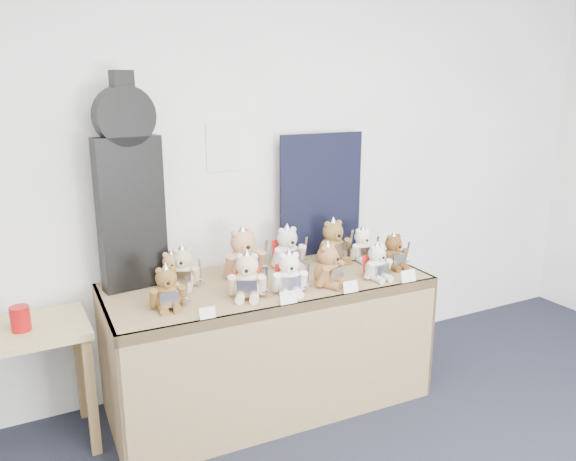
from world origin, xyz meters
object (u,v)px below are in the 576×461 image
teddy_front_far_left (167,290)px  teddy_front_end (394,253)px  teddy_back_centre_left (244,256)px  teddy_front_left (247,278)px  teddy_front_right (328,267)px  side_table (2,354)px  teddy_front_centre (289,275)px  red_cup (20,319)px  teddy_front_far_right (377,263)px  teddy_back_right (333,243)px  guitar_case (129,186)px  teddy_back_centre_right (288,249)px  teddy_back_far_left (172,271)px  teddy_back_end (363,246)px  display_table (273,312)px

teddy_front_far_left → teddy_front_end: bearing=4.9°
teddy_back_centre_left → teddy_front_left: bearing=-108.7°
teddy_front_right → teddy_front_end: size_ratio=1.13×
side_table → teddy_front_centre: 1.53m
red_cup → teddy_front_end: teddy_front_end is taller
teddy_front_right → teddy_front_far_right: (0.31, -0.04, -0.02)m
teddy_front_end → teddy_back_centre_left: teddy_back_centre_left is taller
teddy_front_right → teddy_back_centre_left: 0.51m
teddy_front_centre → teddy_back_right: size_ratio=0.86×
guitar_case → teddy_back_centre_right: 1.04m
teddy_back_centre_right → teddy_back_far_left: (-0.74, -0.01, -0.02)m
teddy_front_far_left → teddy_back_end: bearing=13.9°
side_table → teddy_back_centre_left: 1.37m
teddy_back_centre_left → teddy_back_end: 0.82m
guitar_case → red_cup: guitar_case is taller
guitar_case → teddy_back_right: 1.33m
red_cup → teddy_front_far_right: size_ratio=0.53×
guitar_case → teddy_front_end: (1.52, -0.40, -0.48)m
teddy_back_right → red_cup: bearing=-179.8°
teddy_front_far_left → teddy_front_end: (1.44, -0.00, -0.00)m
red_cup → teddy_front_end: 2.15m
side_table → teddy_front_left: bearing=-15.8°
red_cup → teddy_front_centre: teddy_front_centre is taller
guitar_case → teddy_front_far_left: (0.07, -0.40, -0.48)m
teddy_back_right → teddy_back_far_left: (-1.06, 0.01, -0.03)m
display_table → teddy_back_far_left: teddy_back_far_left is taller
display_table → teddy_back_centre_right: bearing=49.7°
side_table → teddy_back_centre_right: (1.64, 0.02, 0.32)m
teddy_front_far_left → teddy_back_far_left: teddy_front_far_left is taller
teddy_front_centre → teddy_front_far_right: 0.57m
guitar_case → teddy_back_centre_left: (0.61, -0.14, -0.45)m
teddy_front_left → teddy_front_far_left: bearing=-161.0°
teddy_front_end → teddy_back_centre_right: bearing=148.9°
side_table → teddy_back_centre_right: teddy_back_centre_right is taller
teddy_back_centre_right → teddy_back_far_left: teddy_back_centre_right is taller
guitar_case → side_table: bearing=-178.8°
teddy_front_far_right → teddy_front_right: bearing=168.5°
guitar_case → teddy_front_far_right: 1.48m
guitar_case → teddy_back_far_left: size_ratio=4.98×
teddy_front_far_left → red_cup: bearing=164.9°
red_cup → teddy_back_end: (2.04, -0.04, 0.12)m
teddy_front_end → teddy_front_right: bearing=-174.1°
teddy_front_far_left → teddy_front_right: 0.92m
side_table → teddy_front_far_right: 2.08m
teddy_front_far_right → teddy_back_centre_left: 0.79m
teddy_front_centre → guitar_case: bearing=159.4°
teddy_front_centre → teddy_back_centre_right: teddy_back_centre_right is taller
display_table → teddy_front_far_right: size_ratio=7.81×
red_cup → teddy_front_far_right: teddy_front_far_right is taller
side_table → teddy_back_right: size_ratio=2.70×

